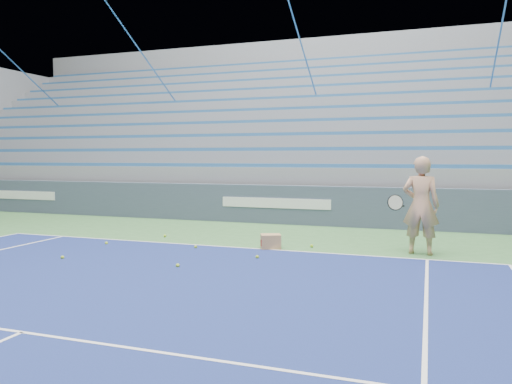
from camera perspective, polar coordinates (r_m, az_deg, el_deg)
sponsor_barrier at (r=14.29m, az=2.38°, el=-1.42°), size 30.00×0.32×1.10m
bleachers at (r=19.77m, az=7.20°, el=5.29°), size 31.00×9.15×7.30m
tennis_player at (r=10.24m, az=18.30°, el=-1.47°), size 0.98×0.89×1.92m
ball_box at (r=10.38m, az=1.69°, el=-5.69°), size 0.49×0.45×0.30m
tennis_ball_0 at (r=8.79m, az=-8.94°, el=-8.30°), size 0.07×0.07×0.07m
tennis_ball_1 at (r=10.62m, az=6.39°, el=-6.14°), size 0.07×0.07×0.07m
tennis_ball_2 at (r=10.04m, az=-21.25°, el=-6.98°), size 0.07×0.07×0.07m
tennis_ball_3 at (r=12.08m, az=-10.36°, el=-4.95°), size 0.07×0.07×0.07m
tennis_ball_4 at (r=9.41m, az=0.14°, el=-7.43°), size 0.07×0.07×0.07m
tennis_ball_5 at (r=10.52m, az=-6.91°, el=-6.25°), size 0.07×0.07×0.07m
tennis_ball_6 at (r=11.36m, az=-16.73°, el=-5.62°), size 0.07×0.07×0.07m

